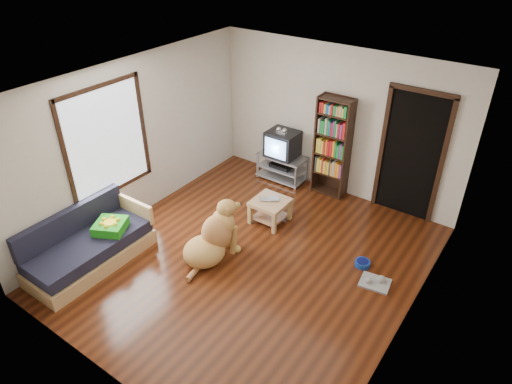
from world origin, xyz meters
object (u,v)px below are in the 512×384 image
Objects in this scene: grey_rag at (375,283)px; tv_stand at (282,166)px; laptop at (269,201)px; crt_tv at (283,143)px; green_cushion at (110,226)px; dog_bowl at (362,263)px; coffee_table at (270,207)px; bookshelf at (333,142)px; dog at (213,238)px; sofa at (89,247)px.

grey_rag is 0.44× the size of tv_stand.
laptop is 2.08m from grey_rag.
green_cushion is at bearing -104.35° from crt_tv.
crt_tv reaches higher than laptop.
coffee_table is (-1.71, 0.16, 0.24)m from dog_bowl.
grey_rag is (2.01, -0.38, -0.40)m from laptop.
dog_bowl is at bearing -48.71° from bookshelf.
green_cushion is at bearing -148.50° from dog.
tv_stand is 1.64× the size of coffee_table.
coffee_table is (-2.01, 0.41, 0.27)m from grey_rag.
green_cushion is 2.48m from coffee_table.
crt_tv reaches higher than green_cushion.
dog is (0.42, -2.54, -0.40)m from crt_tv.
bookshelf reaches higher than coffee_table.
dog is at bearing 4.23° from green_cushion.
bookshelf is at bearing 131.29° from dog_bowl.
dog_bowl is 2.72m from tv_stand.
laptop is (1.44, 1.98, -0.08)m from green_cushion.
sofa is 2.82m from coffee_table.
coffee_table is at bearing 168.57° from grey_rag.
bookshelf is at bearing 75.38° from coffee_table.
tv_stand is 0.79× the size of dog.
tv_stand is (-2.30, 1.44, 0.23)m from dog_bowl.
dog_bowl is at bearing -32.11° from tv_stand.
tv_stand is at bearing 147.89° from dog_bowl.
grey_rag is at bearing -2.28° from green_cushion.
dog reaches higher than tv_stand.
sofa is at bearing -146.25° from dog_bowl.
laptop is 1.22m from dog.
green_cushion is 0.76× the size of coffee_table.
dog_bowl is at bearing -38.87° from laptop.
coffee_table is (0.59, -1.29, 0.01)m from tv_stand.
laptop reaches higher than dog_bowl.
dog_bowl is (1.71, -0.13, -0.37)m from laptop.
crt_tv is 0.51× the size of dog.
crt_tv is at bearing 99.37° from dog.
crt_tv is 1.05× the size of coffee_table.
tv_stand is at bearing 74.98° from sofa.
green_cushion is 0.47× the size of tv_stand.
grey_rag is at bearing -11.43° from coffee_table.
dog is at bearing -97.81° from coffee_table.
tv_stand is 1.42m from coffee_table.
crt_tv is at bearing 79.12° from laptop.
crt_tv is at bearing -175.68° from bookshelf.
sofa is (-1.56, -2.31, -0.15)m from laptop.
crt_tv is at bearing 48.39° from green_cushion.
dog_bowl is 0.12× the size of bookshelf.
green_cushion is 3.44m from crt_tv.
laptop is 0.14m from coffee_table.
laptop is 1.57m from bookshelf.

